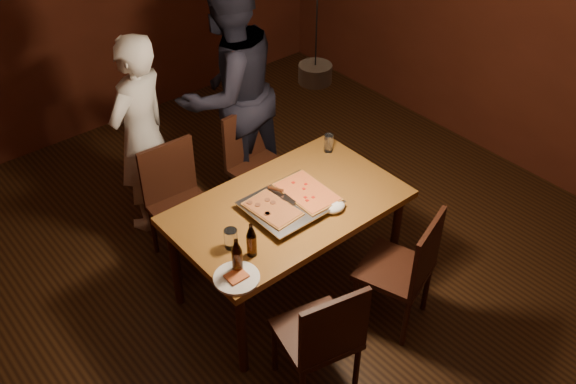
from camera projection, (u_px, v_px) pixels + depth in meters
room_shell at (314, 129)px, 3.62m from camera, size 6.00×6.00×6.00m
dining_table at (288, 213)px, 4.17m from camera, size 1.50×0.90×0.75m
chair_far_left at (177, 193)px, 4.56m from camera, size 0.45×0.45×0.49m
chair_far_right at (255, 155)px, 4.93m from camera, size 0.46×0.46×0.49m
chair_near_left at (324, 332)px, 3.57m from camera, size 0.50×0.50×0.49m
chair_near_right at (408, 263)px, 4.00m from camera, size 0.53×0.53×0.49m
pizza_tray at (290, 205)px, 4.08m from camera, size 0.56×0.46×0.05m
pizza_meat at (272, 209)px, 4.00m from camera, size 0.25×0.37×0.02m
pizza_cheese at (307, 192)px, 4.13m from camera, size 0.27×0.42×0.02m
spatula at (290, 198)px, 4.08m from camera, size 0.14×0.25×0.04m
beer_bottle_a at (237, 256)px, 3.58m from camera, size 0.06×0.06×0.24m
beer_bottle_b at (251, 240)px, 3.69m from camera, size 0.06×0.06×0.23m
water_glass_left at (231, 239)px, 3.77m from camera, size 0.08×0.08×0.13m
water_glass_right at (329, 143)px, 4.56m from camera, size 0.07×0.07×0.13m
plate_slice at (237, 278)px, 3.59m from camera, size 0.26×0.26×0.03m
napkin at (335, 207)px, 4.05m from camera, size 0.15×0.11×0.06m
diner_white at (141, 136)px, 4.69m from camera, size 0.68×0.57×1.58m
diner_dark at (229, 92)px, 4.89m from camera, size 0.98×0.80×1.89m
pendant_lamp at (315, 72)px, 3.40m from camera, size 0.18×0.18×1.10m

